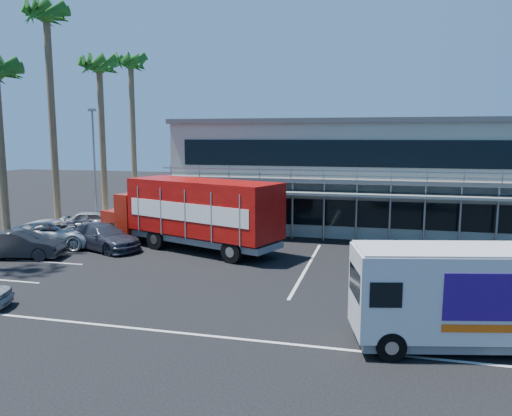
# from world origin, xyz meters

# --- Properties ---
(ground) EXTENTS (120.00, 120.00, 0.00)m
(ground) POSITION_xyz_m (0.00, 0.00, 0.00)
(ground) COLOR black
(ground) RESTS_ON ground
(building) EXTENTS (22.40, 12.00, 7.30)m
(building) POSITION_xyz_m (3.00, 14.94, 3.66)
(building) COLOR #96998C
(building) RESTS_ON ground
(curb_strip) EXTENTS (3.00, 32.00, 0.16)m
(curb_strip) POSITION_xyz_m (-15.00, 6.00, 0.08)
(curb_strip) COLOR #A5A399
(curb_strip) RESTS_ON ground
(palm_d) EXTENTS (2.80, 2.80, 14.75)m
(palm_d) POSITION_xyz_m (-15.20, 8.00, 12.80)
(palm_d) COLOR brown
(palm_d) RESTS_ON ground
(palm_e) EXTENTS (2.80, 2.80, 12.25)m
(palm_e) POSITION_xyz_m (-14.70, 13.00, 10.57)
(palm_e) COLOR brown
(palm_e) RESTS_ON ground
(palm_f) EXTENTS (2.80, 2.80, 13.25)m
(palm_f) POSITION_xyz_m (-15.10, 18.50, 11.47)
(palm_f) COLOR brown
(palm_f) RESTS_ON ground
(light_pole_far) EXTENTS (0.50, 0.25, 8.09)m
(light_pole_far) POSITION_xyz_m (-14.20, 11.00, 4.50)
(light_pole_far) COLOR gray
(light_pole_far) RESTS_ON ground
(red_truck) EXTENTS (11.69, 6.55, 3.87)m
(red_truck) POSITION_xyz_m (-4.74, 5.28, 2.13)
(red_truck) COLOR maroon
(red_truck) RESTS_ON ground
(white_van) EXTENTS (6.52, 3.44, 3.03)m
(white_van) POSITION_xyz_m (7.66, -5.00, 1.61)
(white_van) COLOR silver
(white_van) RESTS_ON ground
(parked_car_b) EXTENTS (4.49, 2.33, 1.41)m
(parked_car_b) POSITION_xyz_m (-12.50, 1.20, 0.71)
(parked_car_b) COLOR black
(parked_car_b) RESTS_ON ground
(parked_car_c) EXTENTS (5.73, 3.24, 1.51)m
(parked_car_c) POSITION_xyz_m (-12.49, 4.09, 0.76)
(parked_car_c) COLOR silver
(parked_car_c) RESTS_ON ground
(parked_car_d) EXTENTS (5.24, 3.61, 1.41)m
(parked_car_d) POSITION_xyz_m (-9.50, 4.00, 0.70)
(parked_car_d) COLOR #292C37
(parked_car_d) RESTS_ON ground
(parked_car_e) EXTENTS (4.67, 2.88, 1.48)m
(parked_car_e) POSITION_xyz_m (-12.50, 8.19, 0.74)
(parked_car_e) COLOR gray
(parked_car_e) RESTS_ON ground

